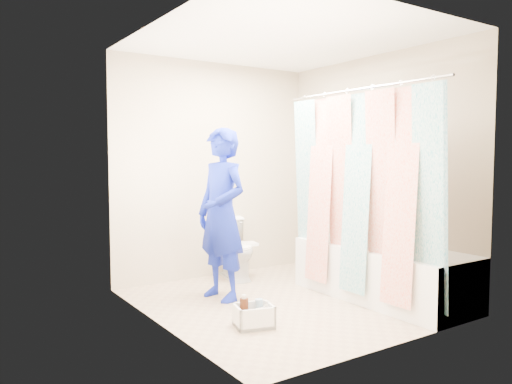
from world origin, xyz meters
TOP-DOWN VIEW (x-y plane):
  - floor at (0.00, 0.00)m, footprint 2.60×2.60m
  - ceiling at (0.00, 0.00)m, footprint 2.40×2.60m
  - wall_back at (0.00, 1.30)m, footprint 2.40×0.02m
  - wall_front at (0.00, -1.30)m, footprint 2.40×0.02m
  - wall_left at (-1.20, 0.00)m, footprint 0.02×2.60m
  - wall_right at (1.20, 0.00)m, footprint 0.02×2.60m
  - bathtub at (0.85, -0.43)m, footprint 0.70×1.75m
  - curtain_rod at (0.52, -0.43)m, footprint 0.02×1.90m
  - shower_curtain at (0.52, -0.43)m, footprint 0.06×1.75m
  - toilet at (0.12, 1.05)m, footprint 0.49×0.71m
  - tank_lid at (0.10, 0.95)m, footprint 0.44×0.25m
  - tank_internals at (0.12, 1.24)m, footprint 0.16×0.06m
  - plumber at (-0.41, 0.43)m, footprint 0.48×0.65m
  - cleaning_caddy at (-0.59, -0.42)m, footprint 0.35×0.30m

SIDE VIEW (x-z plane):
  - floor at x=0.00m, z-range 0.00..0.00m
  - cleaning_caddy at x=-0.59m, z-range -0.03..0.20m
  - bathtub at x=0.85m, z-range 0.02..0.52m
  - toilet at x=0.12m, z-range 0.00..0.67m
  - tank_lid at x=0.10m, z-range 0.38..0.41m
  - tank_internals at x=0.12m, z-range 0.55..0.77m
  - plumber at x=-0.41m, z-range 0.00..1.62m
  - shower_curtain at x=0.52m, z-range 0.12..1.92m
  - wall_back at x=0.00m, z-range 0.00..2.40m
  - wall_front at x=0.00m, z-range 0.00..2.40m
  - wall_left at x=-1.20m, z-range 0.00..2.40m
  - wall_right at x=1.20m, z-range 0.00..2.40m
  - curtain_rod at x=0.52m, z-range 1.94..1.96m
  - ceiling at x=0.00m, z-range 2.39..2.41m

